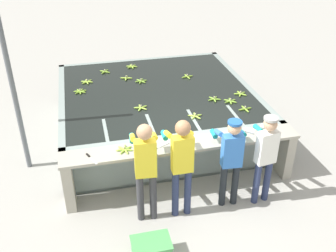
{
  "coord_description": "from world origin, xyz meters",
  "views": [
    {
      "loc": [
        -1.5,
        -5.01,
        4.41
      ],
      "look_at": [
        0.0,
        1.31,
        0.65
      ],
      "focal_mm": 42.0,
      "sensor_mm": 36.0,
      "label": 1
    }
  ],
  "objects_px": {
    "worker_1": "(182,159)",
    "banana_bunch_floating_1": "(105,72)",
    "worker_3": "(265,152)",
    "banana_bunch_floating_10": "(87,82)",
    "worker_0": "(145,164)",
    "banana_bunch_ledge_0": "(261,132)",
    "support_post_left": "(13,89)",
    "banana_bunch_floating_8": "(240,94)",
    "banana_bunch_floating_5": "(187,77)",
    "banana_bunch_floating_7": "(214,99)",
    "banana_bunch_floating_9": "(230,101)",
    "banana_bunch_floating_11": "(80,91)",
    "banana_bunch_floating_2": "(126,78)",
    "crate": "(151,250)",
    "knife_0": "(90,157)",
    "knife_1": "(158,147)",
    "banana_bunch_floating_0": "(195,116)",
    "banana_bunch_floating_4": "(245,109)",
    "banana_bunch_floating_6": "(141,108)",
    "banana_bunch_ledge_1": "(125,149)",
    "worker_2": "(231,155)",
    "banana_bunch_floating_3": "(141,81)",
    "banana_bunch_floating_12": "(132,66)"
  },
  "relations": [
    {
      "from": "knife_0",
      "to": "crate",
      "type": "relative_size",
      "value": 0.61
    },
    {
      "from": "banana_bunch_floating_9",
      "to": "support_post_left",
      "type": "height_order",
      "value": "support_post_left"
    },
    {
      "from": "knife_1",
      "to": "support_post_left",
      "type": "bearing_deg",
      "value": 149.02
    },
    {
      "from": "banana_bunch_ledge_0",
      "to": "support_post_left",
      "type": "height_order",
      "value": "support_post_left"
    },
    {
      "from": "worker_0",
      "to": "banana_bunch_floating_8",
      "type": "height_order",
      "value": "worker_0"
    },
    {
      "from": "banana_bunch_floating_11",
      "to": "knife_0",
      "type": "xyz_separation_m",
      "value": [
        0.05,
        -2.48,
        -0.01
      ]
    },
    {
      "from": "banana_bunch_floating_10",
      "to": "banana_bunch_ledge_0",
      "type": "xyz_separation_m",
      "value": [
        2.78,
        -2.89,
        0.0
      ]
    },
    {
      "from": "banana_bunch_ledge_1",
      "to": "worker_2",
      "type": "bearing_deg",
      "value": -18.91
    },
    {
      "from": "banana_bunch_floating_2",
      "to": "knife_1",
      "type": "bearing_deg",
      "value": -88.18
    },
    {
      "from": "worker_0",
      "to": "banana_bunch_floating_1",
      "type": "bearing_deg",
      "value": 93.3
    },
    {
      "from": "banana_bunch_floating_2",
      "to": "crate",
      "type": "bearing_deg",
      "value": -94.0
    },
    {
      "from": "banana_bunch_floating_5",
      "to": "crate",
      "type": "height_order",
      "value": "banana_bunch_floating_5"
    },
    {
      "from": "worker_3",
      "to": "banana_bunch_floating_12",
      "type": "height_order",
      "value": "worker_3"
    },
    {
      "from": "banana_bunch_floating_8",
      "to": "knife_1",
      "type": "distance_m",
      "value": 2.6
    },
    {
      "from": "worker_0",
      "to": "banana_bunch_floating_5",
      "type": "bearing_deg",
      "value": 64.28
    },
    {
      "from": "banana_bunch_floating_5",
      "to": "banana_bunch_floating_7",
      "type": "bearing_deg",
      "value": -80.28
    },
    {
      "from": "banana_bunch_ledge_0",
      "to": "crate",
      "type": "height_order",
      "value": "banana_bunch_ledge_0"
    },
    {
      "from": "banana_bunch_floating_9",
      "to": "banana_bunch_floating_11",
      "type": "height_order",
      "value": "same"
    },
    {
      "from": "banana_bunch_ledge_0",
      "to": "banana_bunch_floating_3",
      "type": "bearing_deg",
      "value": 121.38
    },
    {
      "from": "worker_0",
      "to": "knife_0",
      "type": "distance_m",
      "value": 0.94
    },
    {
      "from": "banana_bunch_floating_9",
      "to": "crate",
      "type": "xyz_separation_m",
      "value": [
        -2.15,
        -2.68,
        -0.78
      ]
    },
    {
      "from": "banana_bunch_floating_0",
      "to": "banana_bunch_floating_3",
      "type": "xyz_separation_m",
      "value": [
        -0.69,
        1.82,
        -0.0
      ]
    },
    {
      "from": "worker_1",
      "to": "banana_bunch_floating_1",
      "type": "distance_m",
      "value": 4.05
    },
    {
      "from": "banana_bunch_floating_8",
      "to": "banana_bunch_floating_2",
      "type": "bearing_deg",
      "value": 147.92
    },
    {
      "from": "knife_1",
      "to": "crate",
      "type": "height_order",
      "value": "knife_1"
    },
    {
      "from": "banana_bunch_floating_1",
      "to": "banana_bunch_floating_3",
      "type": "distance_m",
      "value": 1.03
    },
    {
      "from": "worker_0",
      "to": "banana_bunch_floating_6",
      "type": "xyz_separation_m",
      "value": [
        0.27,
        1.96,
        -0.09
      ]
    },
    {
      "from": "banana_bunch_floating_5",
      "to": "knife_1",
      "type": "relative_size",
      "value": 0.87
    },
    {
      "from": "banana_bunch_floating_9",
      "to": "banana_bunch_floating_10",
      "type": "distance_m",
      "value": 3.16
    },
    {
      "from": "banana_bunch_floating_0",
      "to": "banana_bunch_floating_5",
      "type": "height_order",
      "value": "same"
    },
    {
      "from": "banana_bunch_floating_9",
      "to": "support_post_left",
      "type": "xyz_separation_m",
      "value": [
        -3.97,
        0.03,
        0.66
      ]
    },
    {
      "from": "worker_3",
      "to": "knife_0",
      "type": "relative_size",
      "value": 4.78
    },
    {
      "from": "banana_bunch_ledge_0",
      "to": "support_post_left",
      "type": "bearing_deg",
      "value": 162.2
    },
    {
      "from": "worker_3",
      "to": "banana_bunch_floating_3",
      "type": "distance_m",
      "value": 3.53
    },
    {
      "from": "banana_bunch_floating_0",
      "to": "knife_0",
      "type": "bearing_deg",
      "value": -155.63
    },
    {
      "from": "worker_1",
      "to": "banana_bunch_floating_9",
      "type": "xyz_separation_m",
      "value": [
        1.5,
        1.85,
        -0.09
      ]
    },
    {
      "from": "crate",
      "to": "banana_bunch_ledge_1",
      "type": "bearing_deg",
      "value": 95.37
    },
    {
      "from": "banana_bunch_floating_0",
      "to": "banana_bunch_floating_7",
      "type": "distance_m",
      "value": 0.83
    },
    {
      "from": "worker_2",
      "to": "banana_bunch_floating_10",
      "type": "height_order",
      "value": "worker_2"
    },
    {
      "from": "banana_bunch_floating_7",
      "to": "worker_1",
      "type": "bearing_deg",
      "value": -121.18
    },
    {
      "from": "worker_0",
      "to": "banana_bunch_floating_10",
      "type": "relative_size",
      "value": 6.06
    },
    {
      "from": "banana_bunch_floating_2",
      "to": "banana_bunch_floating_11",
      "type": "distance_m",
      "value": 1.14
    },
    {
      "from": "worker_3",
      "to": "banana_bunch_floating_10",
      "type": "xyz_separation_m",
      "value": [
        -2.57,
        3.48,
        -0.02
      ]
    },
    {
      "from": "banana_bunch_floating_11",
      "to": "support_post_left",
      "type": "distance_m",
      "value": 1.7
    },
    {
      "from": "banana_bunch_floating_9",
      "to": "worker_3",
      "type": "bearing_deg",
      "value": -94.36
    },
    {
      "from": "knife_0",
      "to": "banana_bunch_floating_0",
      "type": "bearing_deg",
      "value": 24.37
    },
    {
      "from": "banana_bunch_floating_4",
      "to": "banana_bunch_floating_6",
      "type": "distance_m",
      "value": 1.99
    },
    {
      "from": "worker_0",
      "to": "banana_bunch_floating_10",
      "type": "xyz_separation_m",
      "value": [
        -0.67,
        3.46,
        -0.09
      ]
    },
    {
      "from": "worker_1",
      "to": "knife_1",
      "type": "xyz_separation_m",
      "value": [
        -0.25,
        0.55,
        -0.1
      ]
    },
    {
      "from": "worker_2",
      "to": "banana_bunch_floating_0",
      "type": "relative_size",
      "value": 5.72
    }
  ]
}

